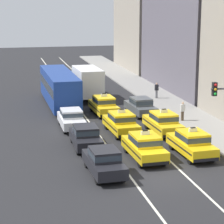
# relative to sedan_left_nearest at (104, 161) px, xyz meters

# --- Properties ---
(ground_plane) EXTENTS (160.00, 160.00, 0.00)m
(ground_plane) POSITION_rel_sedan_left_nearest_xyz_m (3.00, -1.26, -0.85)
(ground_plane) COLOR #232326
(lane_stripe_left_center) EXTENTS (0.14, 80.00, 0.01)m
(lane_stripe_left_center) POSITION_rel_sedan_left_nearest_xyz_m (1.40, 18.74, -0.84)
(lane_stripe_left_center) COLOR silver
(lane_stripe_left_center) RESTS_ON ground
(lane_stripe_center_right) EXTENTS (0.14, 80.00, 0.01)m
(lane_stripe_center_right) POSITION_rel_sedan_left_nearest_xyz_m (4.60, 18.74, -0.84)
(lane_stripe_center_right) COLOR silver
(lane_stripe_center_right) RESTS_ON ground
(sidewalk_curb) EXTENTS (4.00, 90.00, 0.15)m
(sidewalk_curb) POSITION_rel_sedan_left_nearest_xyz_m (10.20, 13.74, -0.77)
(sidewalk_curb) COLOR gray
(sidewalk_curb) RESTS_ON ground
(sedan_left_nearest) EXTENTS (1.91, 4.36, 1.58)m
(sedan_left_nearest) POSITION_rel_sedan_left_nearest_xyz_m (0.00, 0.00, 0.00)
(sedan_left_nearest) COLOR black
(sedan_left_nearest) RESTS_ON ground
(sedan_left_second) EXTENTS (1.83, 4.33, 1.58)m
(sedan_left_second) POSITION_rel_sedan_left_nearest_xyz_m (-0.15, 5.38, 0.00)
(sedan_left_second) COLOR black
(sedan_left_second) RESTS_ON ground
(sedan_left_third) EXTENTS (1.77, 4.31, 1.58)m
(sedan_left_third) POSITION_rel_sedan_left_nearest_xyz_m (-0.35, 10.68, 0.00)
(sedan_left_third) COLOR black
(sedan_left_third) RESTS_ON ground
(bus_left_fourth) EXTENTS (2.69, 11.24, 3.22)m
(bus_left_fourth) POSITION_rel_sedan_left_nearest_xyz_m (-0.18, 19.59, 0.97)
(bus_left_fourth) COLOR black
(bus_left_fourth) RESTS_ON ground
(taxi_center_nearest) EXTENTS (1.93, 4.60, 1.96)m
(taxi_center_nearest) POSITION_rel_sedan_left_nearest_xyz_m (3.11, 2.17, 0.03)
(taxi_center_nearest) COLOR black
(taxi_center_nearest) RESTS_ON ground
(taxi_center_second) EXTENTS (1.99, 4.63, 1.96)m
(taxi_center_second) POSITION_rel_sedan_left_nearest_xyz_m (3.14, 8.36, 0.03)
(taxi_center_second) COLOR black
(taxi_center_second) RESTS_ON ground
(taxi_center_third) EXTENTS (2.00, 4.63, 1.96)m
(taxi_center_third) POSITION_rel_sedan_left_nearest_xyz_m (3.15, 14.76, 0.03)
(taxi_center_third) COLOR black
(taxi_center_third) RESTS_ON ground
(box_truck_center_fourth) EXTENTS (2.46, 7.03, 3.27)m
(box_truck_center_fourth) POSITION_rel_sedan_left_nearest_xyz_m (2.91, 22.18, 0.93)
(box_truck_center_fourth) COLOR black
(box_truck_center_fourth) RESTS_ON ground
(sedan_center_fifth) EXTENTS (1.79, 4.31, 1.58)m
(sedan_center_fifth) POSITION_rel_sedan_left_nearest_xyz_m (2.98, 28.73, 0.00)
(sedan_center_fifth) COLOR black
(sedan_center_fifth) RESTS_ON ground
(taxi_right_nearest) EXTENTS (1.96, 4.62, 1.96)m
(taxi_right_nearest) POSITION_rel_sedan_left_nearest_xyz_m (6.34, 2.13, 0.03)
(taxi_right_nearest) COLOR black
(taxi_right_nearest) RESTS_ON ground
(taxi_right_second) EXTENTS (1.96, 4.62, 1.96)m
(taxi_right_second) POSITION_rel_sedan_left_nearest_xyz_m (6.27, 7.68, 0.03)
(taxi_right_second) COLOR black
(taxi_right_second) RESTS_ON ground
(sedan_right_third) EXTENTS (2.01, 4.39, 1.58)m
(sedan_right_third) POSITION_rel_sedan_left_nearest_xyz_m (6.30, 13.80, 0.00)
(sedan_right_third) COLOR black
(sedan_right_third) RESTS_ON ground
(pedestrian_near_crosswalk) EXTENTS (0.36, 0.24, 1.60)m
(pedestrian_near_crosswalk) POSITION_rel_sedan_left_nearest_xyz_m (9.82, 20.03, 0.11)
(pedestrian_near_crosswalk) COLOR slate
(pedestrian_near_crosswalk) RESTS_ON sidewalk_curb
(pedestrian_mid_block) EXTENTS (0.36, 0.24, 1.59)m
(pedestrian_mid_block) POSITION_rel_sedan_left_nearest_xyz_m (8.99, 10.60, 0.11)
(pedestrian_mid_block) COLOR #473828
(pedestrian_mid_block) RESTS_ON sidewalk_curb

